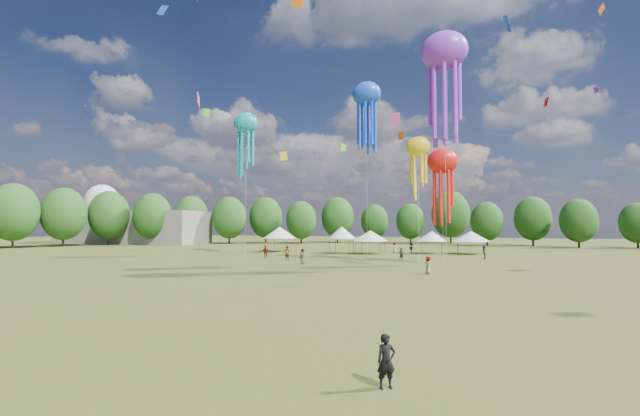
% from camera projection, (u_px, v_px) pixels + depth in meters
% --- Properties ---
extents(ground, '(300.00, 300.00, 0.00)m').
position_uv_depth(ground, '(228.00, 340.00, 17.61)').
color(ground, '#384416').
rests_on(ground, ground).
extents(observer_main, '(0.68, 0.62, 1.56)m').
position_uv_depth(observer_main, '(386.00, 361.00, 12.46)').
color(observer_main, black).
rests_on(observer_main, ground).
extents(spectator_near, '(1.12, 1.04, 1.84)m').
position_uv_depth(spectator_near, '(302.00, 257.00, 51.27)').
color(spectator_near, gray).
rests_on(spectator_near, ground).
extents(spectators_far, '(30.06, 31.06, 1.93)m').
position_uv_depth(spectators_far, '(389.00, 252.00, 60.32)').
color(spectators_far, gray).
rests_on(spectators_far, ground).
extents(festival_tents, '(37.57, 10.52, 4.46)m').
position_uv_depth(festival_tents, '(372.00, 235.00, 71.43)').
color(festival_tents, '#47474C').
rests_on(festival_tents, ground).
extents(show_kites, '(35.70, 16.06, 26.09)m').
position_uv_depth(show_kites, '(373.00, 116.00, 53.18)').
color(show_kites, blue).
rests_on(show_kites, ground).
extents(small_kites, '(76.04, 63.63, 36.89)m').
position_uv_depth(small_kites, '(394.00, 41.00, 58.11)').
color(small_kites, blue).
rests_on(small_kites, ground).
extents(treeline, '(201.57, 95.24, 13.43)m').
position_uv_depth(treeline, '(392.00, 215.00, 78.14)').
color(treeline, '#38281C').
rests_on(treeline, ground).
extents(hangar, '(40.00, 12.00, 8.00)m').
position_uv_depth(hangar, '(131.00, 228.00, 109.34)').
color(hangar, gray).
rests_on(hangar, ground).
extents(radome, '(9.00, 9.00, 16.00)m').
position_uv_depth(radome, '(102.00, 206.00, 120.49)').
color(radome, white).
rests_on(radome, ground).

